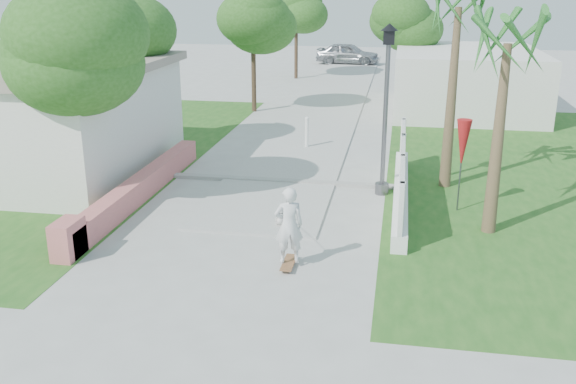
% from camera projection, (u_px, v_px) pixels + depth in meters
% --- Properties ---
extents(ground, '(90.00, 90.00, 0.00)m').
position_uv_depth(ground, '(221.00, 273.00, 12.53)').
color(ground, '#B7B7B2').
rests_on(ground, ground).
extents(path_strip, '(3.20, 36.00, 0.06)m').
position_uv_depth(path_strip, '(333.00, 97.00, 31.21)').
color(path_strip, '#B7B7B2').
rests_on(path_strip, ground).
extents(curb, '(6.50, 0.25, 0.10)m').
position_uv_depth(curb, '(279.00, 181.00, 18.12)').
color(curb, '#999993').
rests_on(curb, ground).
extents(grass_left, '(8.00, 20.00, 0.01)m').
position_uv_depth(grass_left, '(82.00, 153.00, 21.16)').
color(grass_left, '#23581B').
rests_on(grass_left, ground).
extents(grass_right, '(8.00, 20.00, 0.01)m').
position_uv_depth(grass_right, '(525.00, 175.00, 18.85)').
color(grass_right, '#23581B').
rests_on(grass_right, ground).
extents(pink_wall, '(0.45, 8.20, 0.80)m').
position_uv_depth(pink_wall, '(133.00, 193.00, 16.30)').
color(pink_wall, '#D6726D').
rests_on(pink_wall, ground).
extents(house_left, '(8.40, 7.40, 3.23)m').
position_uv_depth(house_left, '(13.00, 116.00, 18.94)').
color(house_left, silver).
rests_on(house_left, ground).
extents(lattice_fence, '(0.35, 7.00, 1.50)m').
position_uv_depth(lattice_fence, '(401.00, 181.00, 16.47)').
color(lattice_fence, white).
rests_on(lattice_fence, ground).
extents(building_right, '(6.00, 8.00, 2.60)m').
position_uv_depth(building_right, '(465.00, 80.00, 27.95)').
color(building_right, silver).
rests_on(building_right, ground).
extents(street_lamp, '(0.44, 0.44, 4.44)m').
position_uv_depth(street_lamp, '(386.00, 104.00, 16.42)').
color(street_lamp, '#59595E').
rests_on(street_lamp, ground).
extents(bollard, '(0.14, 0.14, 1.09)m').
position_uv_depth(bollard, '(307.00, 131.00, 21.66)').
color(bollard, white).
rests_on(bollard, ground).
extents(patio_umbrella, '(0.36, 0.36, 2.30)m').
position_uv_depth(patio_umbrella, '(463.00, 145.00, 15.41)').
color(patio_umbrella, '#59595E').
rests_on(patio_umbrella, ground).
extents(tree_left_near, '(3.60, 3.60, 5.28)m').
position_uv_depth(tree_left_near, '(64.00, 54.00, 14.85)').
color(tree_left_near, '#4C3826').
rests_on(tree_left_near, ground).
extents(tree_left_mid, '(3.20, 3.20, 4.85)m').
position_uv_depth(tree_left_mid, '(123.00, 45.00, 20.26)').
color(tree_left_mid, '#4C3826').
rests_on(tree_left_mid, ground).
extents(tree_path_left, '(3.40, 3.40, 5.23)m').
position_uv_depth(tree_path_left, '(253.00, 21.00, 26.75)').
color(tree_path_left, '#4C3826').
rests_on(tree_path_left, ground).
extents(tree_path_right, '(3.00, 3.00, 4.79)m').
position_uv_depth(tree_path_right, '(404.00, 24.00, 29.57)').
color(tree_path_right, '#4C3826').
rests_on(tree_path_right, ground).
extents(tree_path_far, '(3.20, 3.20, 5.17)m').
position_uv_depth(tree_path_far, '(297.00, 10.00, 36.06)').
color(tree_path_far, '#4C3826').
rests_on(tree_path_far, ground).
extents(palm_far, '(1.80, 1.80, 5.30)m').
position_uv_depth(palm_far, '(458.00, 20.00, 16.43)').
color(palm_far, brown).
rests_on(palm_far, ground).
extents(palm_near, '(1.80, 1.80, 4.70)m').
position_uv_depth(palm_near, '(507.00, 55.00, 13.38)').
color(palm_near, brown).
rests_on(palm_near, ground).
extents(skateboarder, '(0.90, 2.73, 1.67)m').
position_uv_depth(skateboarder, '(283.00, 218.00, 13.36)').
color(skateboarder, brown).
rests_on(skateboarder, ground).
extents(dog, '(0.37, 0.49, 0.36)m').
position_uv_depth(dog, '(281.00, 218.00, 14.88)').
color(dog, silver).
rests_on(dog, ground).
extents(parked_car, '(4.39, 2.25, 1.43)m').
position_uv_depth(parked_car, '(348.00, 53.00, 43.25)').
color(parked_car, '#A1A4A8').
rests_on(parked_car, ground).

